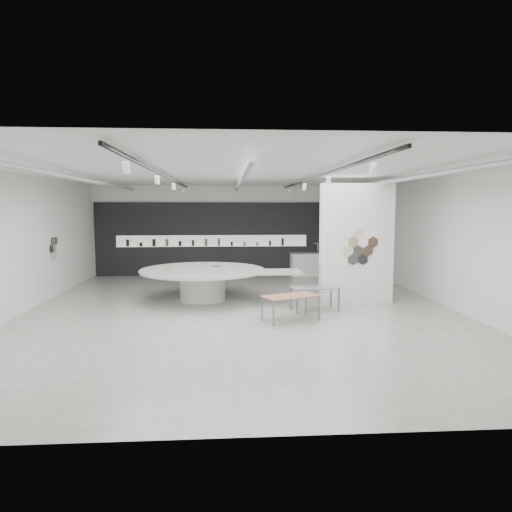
{
  "coord_description": "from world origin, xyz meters",
  "views": [
    {
      "loc": [
        -0.42,
        -12.47,
        2.89
      ],
      "look_at": [
        0.48,
        1.2,
        1.43
      ],
      "focal_mm": 32.0,
      "sensor_mm": 36.0,
      "label": 1
    }
  ],
  "objects": [
    {
      "name": "kitchen_counter",
      "position": [
        3.17,
        6.55,
        0.5
      ],
      "size": [
        1.78,
        0.78,
        1.37
      ],
      "rotation": [
        0.0,
        0.0,
        0.06
      ],
      "color": "white",
      "rests_on": "ground"
    },
    {
      "name": "back_wall_display",
      "position": [
        -0.08,
        6.93,
        1.54
      ],
      "size": [
        11.8,
        0.27,
        3.1
      ],
      "color": "black",
      "rests_on": "ground"
    },
    {
      "name": "sample_table_stone",
      "position": [
        2.05,
        -0.01,
        0.61
      ],
      "size": [
        1.38,
        0.84,
        0.66
      ],
      "rotation": [
        0.0,
        0.0,
        0.16
      ],
      "color": "slate",
      "rests_on": "ground"
    },
    {
      "name": "partition_column",
      "position": [
        3.5,
        1.0,
        1.8
      ],
      "size": [
        2.2,
        0.38,
        3.6
      ],
      "color": "white",
      "rests_on": "ground"
    },
    {
      "name": "room",
      "position": [
        -0.09,
        -0.0,
        2.07
      ],
      "size": [
        12.02,
        14.02,
        3.82
      ],
      "color": "#ACABA2",
      "rests_on": "ground"
    },
    {
      "name": "sample_table_wood",
      "position": [
        1.21,
        -1.12,
        0.61
      ],
      "size": [
        1.56,
        1.18,
        0.66
      ],
      "rotation": [
        0.0,
        0.0,
        0.39
      ],
      "color": "#A66C55",
      "rests_on": "ground"
    },
    {
      "name": "display_island",
      "position": [
        -1.08,
        1.63,
        0.64
      ],
      "size": [
        4.95,
        3.88,
        0.99
      ],
      "rotation": [
        0.0,
        0.0,
        -0.0
      ],
      "color": "white",
      "rests_on": "ground"
    }
  ]
}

